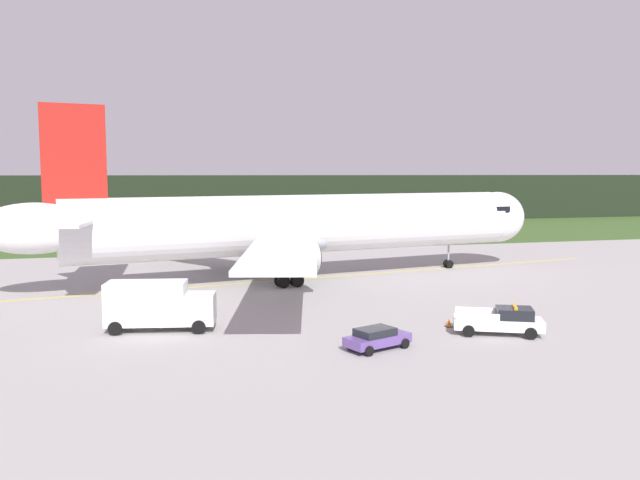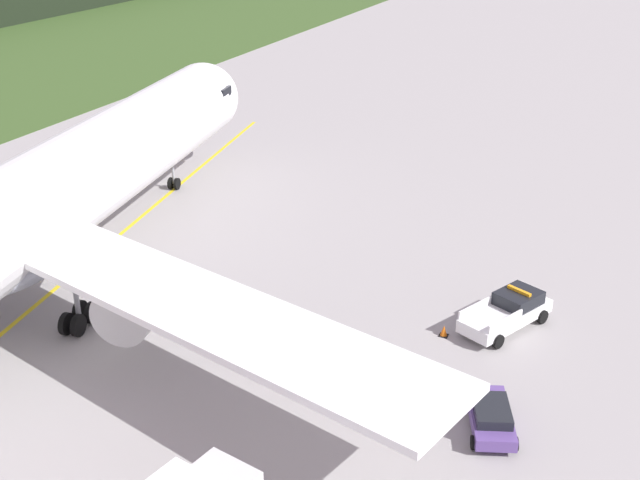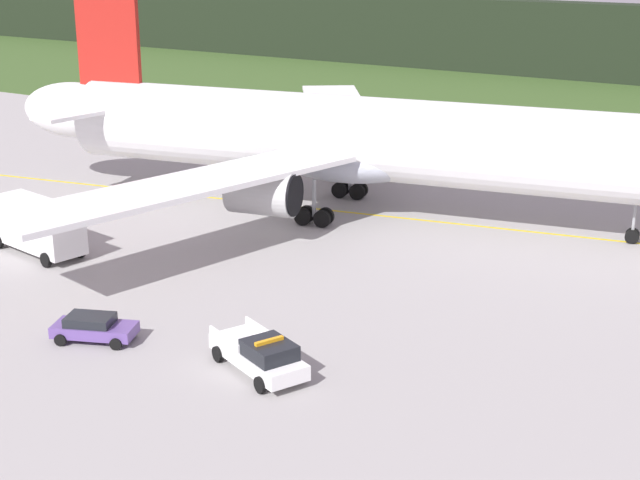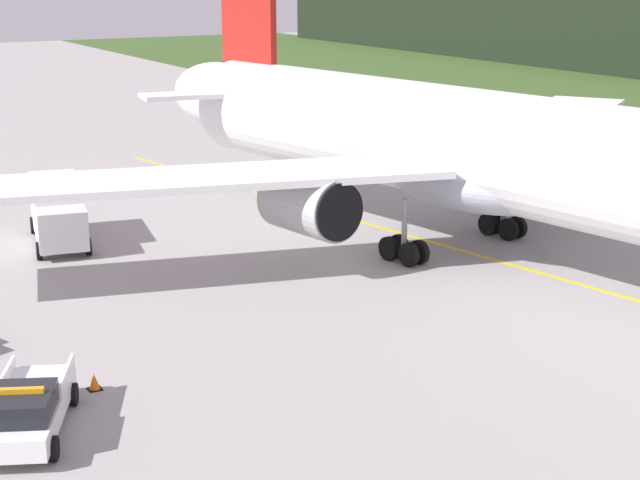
{
  "view_description": "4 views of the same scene",
  "coord_description": "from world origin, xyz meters",
  "views": [
    {
      "loc": [
        -11.2,
        -53.1,
        10.42
      ],
      "look_at": [
        4.94,
        7.37,
        3.92
      ],
      "focal_mm": 36.11,
      "sensor_mm": 36.0,
      "label": 1
    },
    {
      "loc": [
        -26.98,
        -22.82,
        21.89
      ],
      "look_at": [
        9.92,
        -6.0,
        3.39
      ],
      "focal_mm": 44.72,
      "sensor_mm": 36.0,
      "label": 2
    },
    {
      "loc": [
        33.07,
        -48.84,
        19.19
      ],
      "look_at": [
        7.31,
        -5.61,
        2.68
      ],
      "focal_mm": 53.22,
      "sensor_mm": 36.0,
      "label": 3
    },
    {
      "loc": [
        39.24,
        -22.58,
        13.98
      ],
      "look_at": [
        5.38,
        -3.17,
        3.15
      ],
      "focal_mm": 55.11,
      "sensor_mm": 36.0,
      "label": 4
    }
  ],
  "objects": [
    {
      "name": "ground",
      "position": [
        0.0,
        0.0,
        0.0
      ],
      "size": [
        320.0,
        320.0,
        0.0
      ],
      "primitive_type": "plane",
      "color": "#999594"
    },
    {
      "name": "grass_verge",
      "position": [
        0.0,
        56.18,
        0.02
      ],
      "size": [
        320.0,
        48.66,
        0.04
      ],
      "primitive_type": "cube",
      "color": "#375223",
      "rests_on": "ground"
    },
    {
      "name": "distant_tree_line",
      "position": [
        0.0,
        79.29,
        5.01
      ],
      "size": [
        288.0,
        4.53,
        10.03
      ],
      "primitive_type": "cube",
      "color": "black",
      "rests_on": "ground"
    },
    {
      "name": "taxiway_centerline_main",
      "position": [
        3.68,
        8.26,
        0.0
      ],
      "size": [
        71.59,
        12.9,
        0.01
      ],
      "primitive_type": "cube",
      "rotation": [
        0.0,
        0.0,
        0.17
      ],
      "color": "yellow",
      "rests_on": "ground"
    },
    {
      "name": "airliner",
      "position": [
        3.15,
        8.16,
        5.31
      ],
      "size": [
        55.99,
        49.69,
        16.18
      ],
      "color": "white",
      "rests_on": "ground"
    },
    {
      "name": "ops_pickup_truck",
      "position": [
        10.74,
        -16.63,
        0.9
      ],
      "size": [
        5.96,
        4.2,
        1.94
      ],
      "color": "white",
      "rests_on": "ground"
    },
    {
      "name": "catering_truck",
      "position": [
        -10.78,
        -9.73,
        1.76
      ],
      "size": [
        7.39,
        3.8,
        3.45
      ],
      "color": "silver",
      "rests_on": "ground"
    },
    {
      "name": "staff_car",
      "position": [
        1.7,
        -17.86,
        0.7
      ],
      "size": [
        4.37,
        3.06,
        1.3
      ],
      "color": "#5E448C",
      "rests_on": "ground"
    },
    {
      "name": "apron_cone",
      "position": [
        8.37,
        -13.83,
        0.29
      ],
      "size": [
        0.47,
        0.47,
        0.6
      ],
      "color": "black",
      "rests_on": "ground"
    }
  ]
}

